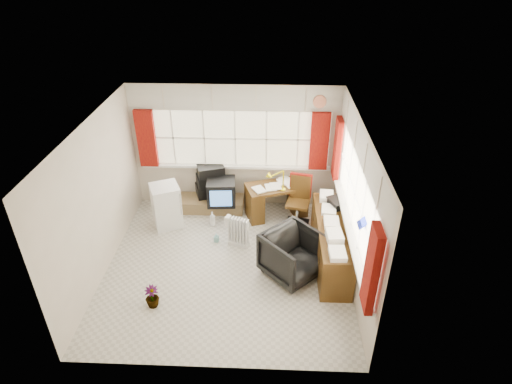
% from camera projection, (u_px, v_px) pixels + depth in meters
% --- Properties ---
extents(ground, '(4.00, 4.00, 0.00)m').
position_uv_depth(ground, '(228.00, 265.00, 7.23)').
color(ground, beige).
rests_on(ground, ground).
extents(room_walls, '(4.00, 4.00, 4.00)m').
position_uv_depth(room_walls, '(224.00, 189.00, 6.46)').
color(room_walls, beige).
rests_on(room_walls, ground).
extents(window_back, '(3.70, 0.12, 3.60)m').
position_uv_depth(window_back, '(236.00, 163.00, 8.41)').
color(window_back, beige).
rests_on(window_back, room_walls).
extents(window_right, '(0.12, 3.70, 3.60)m').
position_uv_depth(window_right, '(349.00, 222.00, 6.68)').
color(window_right, beige).
rests_on(window_right, room_walls).
extents(curtains, '(3.83, 3.83, 1.15)m').
position_uv_depth(curtains, '(284.00, 165.00, 7.25)').
color(curtains, maroon).
rests_on(curtains, room_walls).
extents(overhead_cabinets, '(3.98, 3.98, 0.48)m').
position_uv_depth(overhead_cabinets, '(289.00, 119.00, 6.88)').
color(overhead_cabinets, beige).
rests_on(overhead_cabinets, room_walls).
extents(desk, '(1.28, 0.91, 0.71)m').
position_uv_depth(desk, '(277.00, 199.00, 8.36)').
color(desk, '#4F3312').
rests_on(desk, ground).
extents(desk_lamp, '(0.18, 0.17, 0.43)m').
position_uv_depth(desk_lamp, '(283.00, 176.00, 7.91)').
color(desk_lamp, '#F6E80A').
rests_on(desk_lamp, desk).
extents(task_chair, '(0.51, 0.53, 1.01)m').
position_uv_depth(task_chair, '(299.00, 198.00, 8.05)').
color(task_chair, black).
rests_on(task_chair, ground).
extents(office_chair, '(1.20, 1.20, 0.78)m').
position_uv_depth(office_chair, '(293.00, 255.00, 6.85)').
color(office_chair, black).
rests_on(office_chair, ground).
extents(radiator, '(0.41, 0.27, 0.56)m').
position_uv_depth(radiator, '(239.00, 234.00, 7.60)').
color(radiator, white).
rests_on(radiator, ground).
extents(credenza, '(0.50, 2.00, 0.85)m').
position_uv_depth(credenza, '(331.00, 242.00, 7.14)').
color(credenza, '#4F3312').
rests_on(credenza, ground).
extents(file_tray, '(0.39, 0.43, 0.12)m').
position_uv_depth(file_tray, '(338.00, 203.00, 7.42)').
color(file_tray, black).
rests_on(file_tray, credenza).
extents(tv_bench, '(1.40, 0.50, 0.25)m').
position_uv_depth(tv_bench, '(209.00, 204.00, 8.66)').
color(tv_bench, olive).
rests_on(tv_bench, ground).
extents(crt_tv, '(0.58, 0.55, 0.49)m').
position_uv_depth(crt_tv, '(221.00, 192.00, 8.34)').
color(crt_tv, black).
rests_on(crt_tv, tv_bench).
extents(hifi_stack, '(0.71, 0.56, 0.65)m').
position_uv_depth(hifi_stack, '(211.00, 181.00, 8.59)').
color(hifi_stack, black).
rests_on(hifi_stack, tv_bench).
extents(mini_fridge, '(0.66, 0.66, 0.85)m').
position_uv_depth(mini_fridge, '(166.00, 206.00, 8.04)').
color(mini_fridge, white).
rests_on(mini_fridge, ground).
extents(spray_bottle_a, '(0.12, 0.12, 0.30)m').
position_uv_depth(spray_bottle_a, '(212.00, 219.00, 8.16)').
color(spray_bottle_a, white).
rests_on(spray_bottle_a, ground).
extents(spray_bottle_b, '(0.09, 0.09, 0.17)m').
position_uv_depth(spray_bottle_b, '(216.00, 238.00, 7.75)').
color(spray_bottle_b, '#86C8C4').
rests_on(spray_bottle_b, ground).
extents(flower_vase, '(0.26, 0.26, 0.36)m').
position_uv_depth(flower_vase, '(152.00, 297.00, 6.34)').
color(flower_vase, black).
rests_on(flower_vase, ground).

